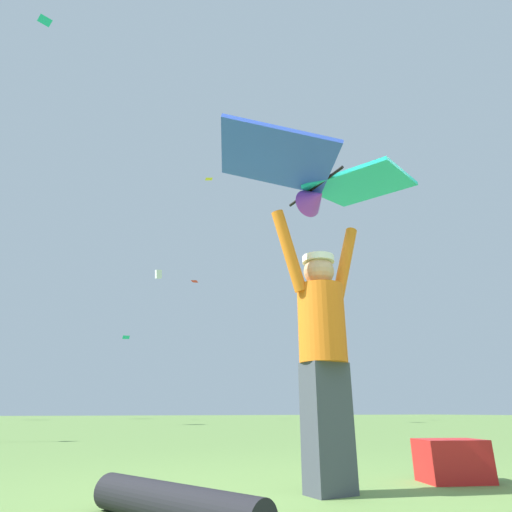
{
  "coord_description": "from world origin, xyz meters",
  "views": [
    {
      "loc": [
        -1.41,
        -2.35,
        0.5
      ],
      "look_at": [
        0.24,
        1.43,
        2.02
      ],
      "focal_mm": 29.59,
      "sensor_mm": 36.0,
      "label": 1
    }
  ],
  "objects_px": {
    "kite_flyer_person": "(323,346)",
    "distant_kite_yellow_high_right": "(209,179)",
    "distant_kite_teal_mid_right": "(45,20)",
    "held_stunt_kite": "(320,179)",
    "spare_kite_bag": "(173,504)",
    "distant_kite_teal_low_right": "(126,337)",
    "cooler_box": "(452,461)",
    "distant_kite_white_far_center": "(158,274)",
    "distant_kite_red_overhead_distant": "(195,281)"
  },
  "relations": [
    {
      "from": "kite_flyer_person",
      "to": "held_stunt_kite",
      "type": "height_order",
      "value": "held_stunt_kite"
    },
    {
      "from": "distant_kite_red_overhead_distant",
      "to": "spare_kite_bag",
      "type": "xyz_separation_m",
      "value": [
        -6.85,
        -25.47,
        -9.01
      ]
    },
    {
      "from": "distant_kite_white_far_center",
      "to": "spare_kite_bag",
      "type": "relative_size",
      "value": 0.7
    },
    {
      "from": "cooler_box",
      "to": "distant_kite_white_far_center",
      "type": "bearing_deg",
      "value": 100.86
    },
    {
      "from": "kite_flyer_person",
      "to": "distant_kite_yellow_high_right",
      "type": "relative_size",
      "value": 2.94
    },
    {
      "from": "held_stunt_kite",
      "to": "cooler_box",
      "type": "distance_m",
      "value": 2.39
    },
    {
      "from": "distant_kite_yellow_high_right",
      "to": "distant_kite_red_overhead_distant",
      "type": "height_order",
      "value": "distant_kite_yellow_high_right"
    },
    {
      "from": "distant_kite_teal_low_right",
      "to": "distant_kite_white_far_center",
      "type": "xyz_separation_m",
      "value": [
        2.14,
        2.16,
        5.27
      ]
    },
    {
      "from": "distant_kite_teal_mid_right",
      "to": "distant_kite_red_overhead_distant",
      "type": "relative_size",
      "value": 1.82
    },
    {
      "from": "held_stunt_kite",
      "to": "distant_kite_yellow_high_right",
      "type": "xyz_separation_m",
      "value": [
        5.49,
        21.98,
        13.26
      ]
    },
    {
      "from": "distant_kite_yellow_high_right",
      "to": "kite_flyer_person",
      "type": "bearing_deg",
      "value": -104.09
    },
    {
      "from": "kite_flyer_person",
      "to": "distant_kite_white_far_center",
      "type": "xyz_separation_m",
      "value": [
        3.8,
        28.63,
        9.45
      ]
    },
    {
      "from": "distant_kite_yellow_high_right",
      "to": "cooler_box",
      "type": "height_order",
      "value": "distant_kite_yellow_high_right"
    },
    {
      "from": "distant_kite_white_far_center",
      "to": "distant_kite_red_overhead_distant",
      "type": "bearing_deg",
      "value": -60.97
    },
    {
      "from": "kite_flyer_person",
      "to": "distant_kite_teal_low_right",
      "type": "distance_m",
      "value": 26.85
    },
    {
      "from": "held_stunt_kite",
      "to": "spare_kite_bag",
      "type": "xyz_separation_m",
      "value": [
        -1.11,
        -0.27,
        -2.17
      ]
    },
    {
      "from": "distant_kite_red_overhead_distant",
      "to": "spare_kite_bag",
      "type": "bearing_deg",
      "value": -105.04
    },
    {
      "from": "distant_kite_white_far_center",
      "to": "spare_kite_bag",
      "type": "height_order",
      "value": "distant_kite_white_far_center"
    },
    {
      "from": "kite_flyer_person",
      "to": "cooler_box",
      "type": "relative_size",
      "value": 4.01
    },
    {
      "from": "cooler_box",
      "to": "spare_kite_bag",
      "type": "relative_size",
      "value": 0.43
    },
    {
      "from": "distant_kite_red_overhead_distant",
      "to": "distant_kite_white_far_center",
      "type": "height_order",
      "value": "distant_kite_white_far_center"
    },
    {
      "from": "distant_kite_teal_mid_right",
      "to": "distant_kite_white_far_center",
      "type": "height_order",
      "value": "distant_kite_teal_mid_right"
    },
    {
      "from": "distant_kite_teal_low_right",
      "to": "spare_kite_bag",
      "type": "xyz_separation_m",
      "value": [
        -2.76,
        -26.82,
        -5.03
      ]
    },
    {
      "from": "distant_kite_yellow_high_right",
      "to": "distant_kite_white_far_center",
      "type": "bearing_deg",
      "value": 104.16
    },
    {
      "from": "distant_kite_teal_mid_right",
      "to": "spare_kite_bag",
      "type": "bearing_deg",
      "value": -76.88
    },
    {
      "from": "cooler_box",
      "to": "held_stunt_kite",
      "type": "bearing_deg",
      "value": -156.87
    },
    {
      "from": "held_stunt_kite",
      "to": "distant_kite_red_overhead_distant",
      "type": "relative_size",
      "value": 3.89
    },
    {
      "from": "distant_kite_white_far_center",
      "to": "distant_kite_teal_mid_right",
      "type": "bearing_deg",
      "value": -134.89
    },
    {
      "from": "held_stunt_kite",
      "to": "distant_kite_red_overhead_distant",
      "type": "distance_m",
      "value": 26.73
    },
    {
      "from": "distant_kite_white_far_center",
      "to": "distant_kite_teal_low_right",
      "type": "bearing_deg",
      "value": -134.77
    },
    {
      "from": "distant_kite_teal_low_right",
      "to": "spare_kite_bag",
      "type": "relative_size",
      "value": 0.55
    },
    {
      "from": "kite_flyer_person",
      "to": "distant_kite_teal_low_right",
      "type": "height_order",
      "value": "distant_kite_teal_low_right"
    },
    {
      "from": "distant_kite_red_overhead_distant",
      "to": "kite_flyer_person",
      "type": "bearing_deg",
      "value": -102.88
    },
    {
      "from": "held_stunt_kite",
      "to": "distant_kite_white_far_center",
      "type": "relative_size",
      "value": 2.42
    },
    {
      "from": "distant_kite_yellow_high_right",
      "to": "distant_kite_teal_mid_right",
      "type": "xyz_separation_m",
      "value": [
        -11.14,
        -2.75,
        6.48
      ]
    },
    {
      "from": "distant_kite_yellow_high_right",
      "to": "cooler_box",
      "type": "relative_size",
      "value": 1.36
    },
    {
      "from": "held_stunt_kite",
      "to": "spare_kite_bag",
      "type": "distance_m",
      "value": 2.45
    },
    {
      "from": "distant_kite_teal_mid_right",
      "to": "spare_kite_bag",
      "type": "height_order",
      "value": "distant_kite_teal_mid_right"
    },
    {
      "from": "distant_kite_teal_low_right",
      "to": "cooler_box",
      "type": "relative_size",
      "value": 1.3
    },
    {
      "from": "distant_kite_red_overhead_distant",
      "to": "distant_kite_white_far_center",
      "type": "distance_m",
      "value": 4.22
    },
    {
      "from": "cooler_box",
      "to": "distant_kite_teal_low_right",
      "type": "bearing_deg",
      "value": 105.06
    },
    {
      "from": "kite_flyer_person",
      "to": "distant_kite_red_overhead_distant",
      "type": "bearing_deg",
      "value": 77.12
    },
    {
      "from": "distant_kite_yellow_high_right",
      "to": "distant_kite_teal_mid_right",
      "type": "bearing_deg",
      "value": -166.14
    },
    {
      "from": "held_stunt_kite",
      "to": "spare_kite_bag",
      "type": "relative_size",
      "value": 1.69
    },
    {
      "from": "distant_kite_yellow_high_right",
      "to": "distant_kite_red_overhead_distant",
      "type": "xyz_separation_m",
      "value": [
        0.25,
        3.22,
        -6.42
      ]
    },
    {
      "from": "held_stunt_kite",
      "to": "kite_flyer_person",
      "type": "bearing_deg",
      "value": 95.23
    },
    {
      "from": "kite_flyer_person",
      "to": "distant_kite_yellow_high_right",
      "type": "height_order",
      "value": "distant_kite_yellow_high_right"
    },
    {
      "from": "held_stunt_kite",
      "to": "distant_kite_yellow_high_right",
      "type": "distance_m",
      "value": 26.25
    },
    {
      "from": "held_stunt_kite",
      "to": "distant_kite_teal_mid_right",
      "type": "xyz_separation_m",
      "value": [
        -5.65,
        19.23,
        19.74
      ]
    },
    {
      "from": "spare_kite_bag",
      "to": "distant_kite_teal_low_right",
      "type": "bearing_deg",
      "value": 84.13
    }
  ]
}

